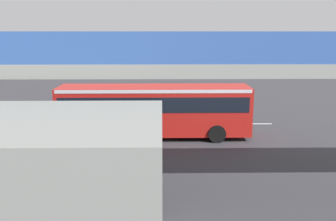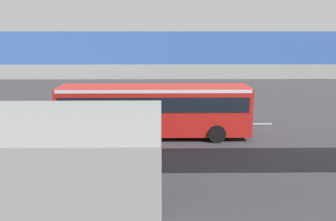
{
  "view_description": "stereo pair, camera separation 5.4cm",
  "coord_description": "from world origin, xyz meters",
  "px_view_note": "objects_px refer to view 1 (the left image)",
  "views": [
    {
      "loc": [
        0.73,
        23.49,
        6.37
      ],
      "look_at": [
        0.38,
        0.86,
        1.6
      ],
      "focal_mm": 40.1,
      "sensor_mm": 36.0,
      "label": 1
    },
    {
      "loc": [
        0.68,
        23.49,
        6.37
      ],
      "look_at": [
        0.38,
        0.86,
        1.6
      ],
      "focal_mm": 40.1,
      "sensor_mm": 36.0,
      "label": 2
    }
  ],
  "objects_px": {
    "bicycle_orange": "(47,142)",
    "pedestrian": "(140,135)",
    "city_bus": "(154,107)",
    "traffic_sign": "(208,96)",
    "parked_van": "(51,140)"
  },
  "relations": [
    {
      "from": "bicycle_orange",
      "to": "pedestrian",
      "type": "distance_m",
      "value": 5.23
    },
    {
      "from": "city_bus",
      "to": "pedestrian",
      "type": "distance_m",
      "value": 3.0
    },
    {
      "from": "traffic_sign",
      "to": "city_bus",
      "type": "bearing_deg",
      "value": 45.02
    },
    {
      "from": "parked_van",
      "to": "traffic_sign",
      "type": "distance_m",
      "value": 12.05
    },
    {
      "from": "parked_van",
      "to": "bicycle_orange",
      "type": "bearing_deg",
      "value": -67.68
    },
    {
      "from": "city_bus",
      "to": "parked_van",
      "type": "bearing_deg",
      "value": 42.99
    },
    {
      "from": "city_bus",
      "to": "bicycle_orange",
      "type": "height_order",
      "value": "city_bus"
    },
    {
      "from": "pedestrian",
      "to": "traffic_sign",
      "type": "xyz_separation_m",
      "value": [
        -4.41,
        -6.45,
        1.0
      ]
    },
    {
      "from": "bicycle_orange",
      "to": "traffic_sign",
      "type": "height_order",
      "value": "traffic_sign"
    },
    {
      "from": "traffic_sign",
      "to": "parked_van",
      "type": "bearing_deg",
      "value": 43.87
    },
    {
      "from": "pedestrian",
      "to": "traffic_sign",
      "type": "height_order",
      "value": "traffic_sign"
    },
    {
      "from": "city_bus",
      "to": "traffic_sign",
      "type": "distance_m",
      "value": 5.24
    },
    {
      "from": "city_bus",
      "to": "traffic_sign",
      "type": "bearing_deg",
      "value": -134.98
    },
    {
      "from": "bicycle_orange",
      "to": "traffic_sign",
      "type": "relative_size",
      "value": 0.63
    },
    {
      "from": "pedestrian",
      "to": "traffic_sign",
      "type": "bearing_deg",
      "value": -124.37
    }
  ]
}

